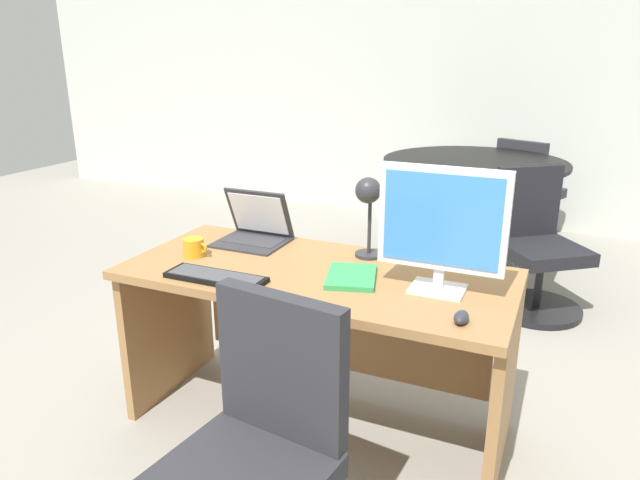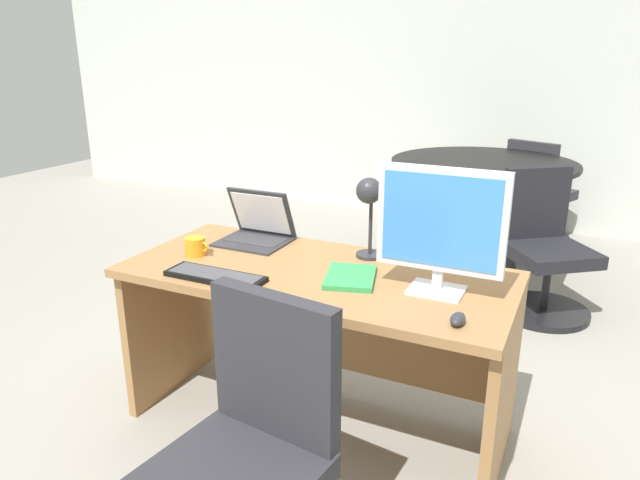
{
  "view_description": "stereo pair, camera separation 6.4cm",
  "coord_description": "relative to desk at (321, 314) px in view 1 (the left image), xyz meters",
  "views": [
    {
      "loc": [
        0.91,
        -2.02,
        1.6
      ],
      "look_at": [
        0.0,
        0.04,
        0.86
      ],
      "focal_mm": 32.55,
      "sensor_mm": 36.0,
      "label": 1
    },
    {
      "loc": [
        0.96,
        -2.0,
        1.6
      ],
      "look_at": [
        0.0,
        0.04,
        0.86
      ],
      "focal_mm": 32.55,
      "sensor_mm": 36.0,
      "label": 2
    }
  ],
  "objects": [
    {
      "name": "mouse",
      "position": [
        0.63,
        -0.29,
        0.24
      ],
      "size": [
        0.05,
        0.09,
        0.04
      ],
      "color": "#2D2D33",
      "rests_on": "desk"
    },
    {
      "name": "desk_lamp",
      "position": [
        0.14,
        0.18,
        0.47
      ],
      "size": [
        0.12,
        0.14,
        0.36
      ],
      "color": "#2D2D33",
      "rests_on": "desk"
    },
    {
      "name": "keyboard",
      "position": [
        -0.32,
        -0.3,
        0.23
      ],
      "size": [
        0.41,
        0.13,
        0.02
      ],
      "color": "black",
      "rests_on": "desk"
    },
    {
      "name": "coffee_mug",
      "position": [
        -0.56,
        -0.11,
        0.26
      ],
      "size": [
        0.11,
        0.09,
        0.08
      ],
      "color": "orange",
      "rests_on": "desk"
    },
    {
      "name": "back_wall",
      "position": [
        0.0,
        3.55,
        0.88
      ],
      "size": [
        10.0,
        0.1,
        2.8
      ],
      "primitive_type": "cube",
      "color": "silver",
      "rests_on": "ground"
    },
    {
      "name": "meeting_table",
      "position": [
        0.23,
        2.34,
        0.09
      ],
      "size": [
        1.37,
        1.37,
        0.81
      ],
      "color": "black",
      "rests_on": "ground"
    },
    {
      "name": "meeting_chair_near",
      "position": [
        0.77,
        1.64,
        -0.16
      ],
      "size": [
        0.65,
        0.65,
        0.9
      ],
      "color": "black",
      "rests_on": "ground"
    },
    {
      "name": "meeting_chair_far",
      "position": [
        0.57,
        3.14,
        -0.16
      ],
      "size": [
        0.6,
        0.62,
        0.88
      ],
      "color": "black",
      "rests_on": "ground"
    },
    {
      "name": "laptop",
      "position": [
        -0.42,
        0.19,
        0.29
      ],
      "size": [
        0.31,
        0.27,
        0.25
      ],
      "color": "#2D2D33",
      "rests_on": "desk"
    },
    {
      "name": "ground",
      "position": [
        0.0,
        1.45,
        -0.52
      ],
      "size": [
        12.0,
        12.0,
        0.0
      ],
      "primitive_type": "plane",
      "color": "gray"
    },
    {
      "name": "book",
      "position": [
        0.16,
        -0.08,
        0.23
      ],
      "size": [
        0.25,
        0.3,
        0.02
      ],
      "color": "green",
      "rests_on": "desk"
    },
    {
      "name": "monitor",
      "position": [
        0.5,
        -0.06,
        0.48
      ],
      "size": [
        0.47,
        0.16,
        0.47
      ],
      "color": "silver",
      "rests_on": "desk"
    },
    {
      "name": "desk",
      "position": [
        0.0,
        0.0,
        0.0
      ],
      "size": [
        1.59,
        0.73,
        0.74
      ],
      "color": "#9E7042",
      "rests_on": "ground"
    }
  ]
}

